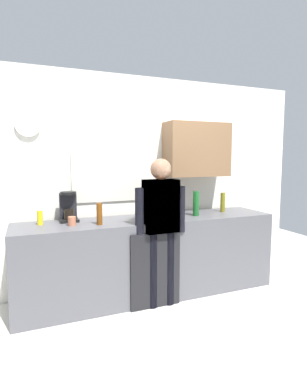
% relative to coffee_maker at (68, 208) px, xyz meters
% --- Properties ---
extents(ground_plane, '(8.00, 8.00, 0.00)m').
position_rel_coffee_maker_xyz_m(ground_plane, '(0.89, -0.50, -1.06)').
color(ground_plane, silver).
extents(kitchen_counter, '(3.01, 0.64, 0.91)m').
position_rel_coffee_maker_xyz_m(kitchen_counter, '(0.89, -0.20, -0.60)').
color(kitchen_counter, '#4C4C51').
rests_on(kitchen_counter, ground_plane).
extents(dishwasher_panel, '(0.56, 0.02, 0.82)m').
position_rel_coffee_maker_xyz_m(dishwasher_panel, '(0.82, -0.53, -0.65)').
color(dishwasher_panel, black).
rests_on(dishwasher_panel, ground_plane).
extents(back_wall_assembly, '(4.61, 0.42, 2.60)m').
position_rel_coffee_maker_xyz_m(back_wall_assembly, '(0.98, 0.20, 0.30)').
color(back_wall_assembly, silver).
rests_on(back_wall_assembly, ground_plane).
extents(coffee_maker, '(0.20, 0.20, 0.33)m').
position_rel_coffee_maker_xyz_m(coffee_maker, '(0.00, 0.00, 0.00)').
color(coffee_maker, black).
rests_on(coffee_maker, kitchen_counter).
extents(bottle_green_wine, '(0.07, 0.07, 0.30)m').
position_rel_coffee_maker_xyz_m(bottle_green_wine, '(1.46, -0.25, 0.00)').
color(bottle_green_wine, '#195923').
rests_on(bottle_green_wine, kitchen_counter).
extents(bottle_clear_soda, '(0.09, 0.09, 0.28)m').
position_rel_coffee_maker_xyz_m(bottle_clear_soda, '(1.23, -0.16, -0.01)').
color(bottle_clear_soda, '#2D8C33').
rests_on(bottle_clear_soda, kitchen_counter).
extents(bottle_red_vinegar, '(0.06, 0.06, 0.22)m').
position_rel_coffee_maker_xyz_m(bottle_red_vinegar, '(1.33, -0.14, -0.04)').
color(bottle_red_vinegar, maroon).
rests_on(bottle_red_vinegar, kitchen_counter).
extents(bottle_dark_sauce, '(0.06, 0.06, 0.18)m').
position_rel_coffee_maker_xyz_m(bottle_dark_sauce, '(1.07, -0.41, -0.06)').
color(bottle_dark_sauce, black).
rests_on(bottle_dark_sauce, kitchen_counter).
extents(bottle_amber_beer, '(0.06, 0.06, 0.23)m').
position_rel_coffee_maker_xyz_m(bottle_amber_beer, '(0.28, -0.31, -0.03)').
color(bottle_amber_beer, brown).
rests_on(bottle_amber_beer, kitchen_counter).
extents(bottle_olive_oil, '(0.06, 0.06, 0.25)m').
position_rel_coffee_maker_xyz_m(bottle_olive_oil, '(1.92, -0.14, -0.02)').
color(bottle_olive_oil, olive).
rests_on(bottle_olive_oil, kitchen_counter).
extents(cup_terracotta_mug, '(0.08, 0.08, 0.09)m').
position_rel_coffee_maker_xyz_m(cup_terracotta_mug, '(0.00, -0.25, -0.10)').
color(cup_terracotta_mug, '#B26647').
rests_on(cup_terracotta_mug, kitchen_counter).
extents(mixing_bowl, '(0.22, 0.22, 0.08)m').
position_rel_coffee_maker_xyz_m(mixing_bowl, '(0.87, -0.36, -0.11)').
color(mixing_bowl, orange).
rests_on(mixing_bowl, kitchen_counter).
extents(dish_soap, '(0.06, 0.06, 0.18)m').
position_rel_coffee_maker_xyz_m(dish_soap, '(-0.30, -0.09, -0.07)').
color(dish_soap, yellow).
rests_on(dish_soap, kitchen_counter).
extents(person_at_sink, '(0.57, 0.22, 1.60)m').
position_rel_coffee_maker_xyz_m(person_at_sink, '(0.89, -0.50, -0.11)').
color(person_at_sink, '#3F4766').
rests_on(person_at_sink, ground_plane).
extents(person_guest, '(0.57, 0.22, 1.60)m').
position_rel_coffee_maker_xyz_m(person_guest, '(0.89, -0.50, -0.11)').
color(person_guest, black).
rests_on(person_guest, ground_plane).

